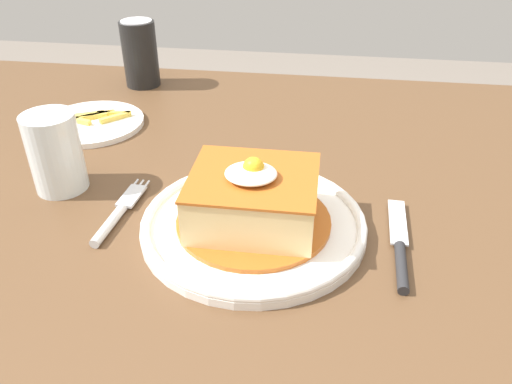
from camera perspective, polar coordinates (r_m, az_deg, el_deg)
The scene contains 8 objects.
dining_table at distance 0.78m, azimuth -0.36°, elevation -5.35°, with size 1.27×0.81×0.77m.
main_plate at distance 0.60m, azimuth -0.27°, elevation -3.52°, with size 0.26×0.26×0.02m.
sandwich_meal at distance 0.58m, azimuth -0.29°, elevation -0.92°, with size 0.18×0.18×0.09m.
fork at distance 0.64m, azimuth -15.39°, elevation -2.52°, with size 0.03×0.14×0.01m.
knife at distance 0.58m, azimuth 15.90°, elevation -6.59°, with size 0.02×0.17×0.01m.
soda_can at distance 1.03m, azimuth -12.89°, elevation 14.90°, with size 0.07×0.07×0.12m.
drinking_glass at distance 0.71m, azimuth -21.50°, elevation 3.62°, with size 0.07×0.07×0.10m.
side_plate_fries at distance 0.89m, azimuth -17.91°, elevation 7.42°, with size 0.17×0.17×0.02m.
Camera 1 is at (0.09, -0.61, 1.14)m, focal length 35.62 mm.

